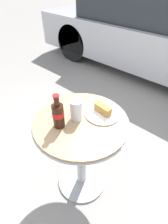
% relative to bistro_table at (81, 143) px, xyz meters
% --- Properties ---
extents(ground_plane, '(30.00, 30.00, 0.00)m').
position_rel_bistro_table_xyz_m(ground_plane, '(0.00, 0.00, -0.53)').
color(ground_plane, gray).
extents(bistro_table, '(0.63, 0.63, 0.76)m').
position_rel_bistro_table_xyz_m(bistro_table, '(0.00, 0.00, 0.00)').
color(bistro_table, '#B7B7BC').
rests_on(bistro_table, ground_plane).
extents(cola_bottle_left, '(0.07, 0.07, 0.23)m').
position_rel_bistro_table_xyz_m(cola_bottle_left, '(-0.07, -0.12, 0.32)').
color(cola_bottle_left, '#33190F').
rests_on(cola_bottle_left, bistro_table).
extents(drinking_glass, '(0.08, 0.08, 0.14)m').
position_rel_bistro_table_xyz_m(drinking_glass, '(-0.03, -0.01, 0.30)').
color(drinking_glass, '#C68923').
rests_on(drinking_glass, bistro_table).
extents(lunch_plate_near, '(0.24, 0.24, 0.07)m').
position_rel_bistro_table_xyz_m(lunch_plate_near, '(0.07, 0.14, 0.25)').
color(lunch_plate_near, white).
rests_on(lunch_plate_near, bistro_table).
extents(parked_car, '(4.19, 1.67, 1.26)m').
position_rel_bistro_table_xyz_m(parked_car, '(-0.66, 2.62, 0.08)').
color(parked_car, '#B7B7BC').
rests_on(parked_car, ground_plane).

